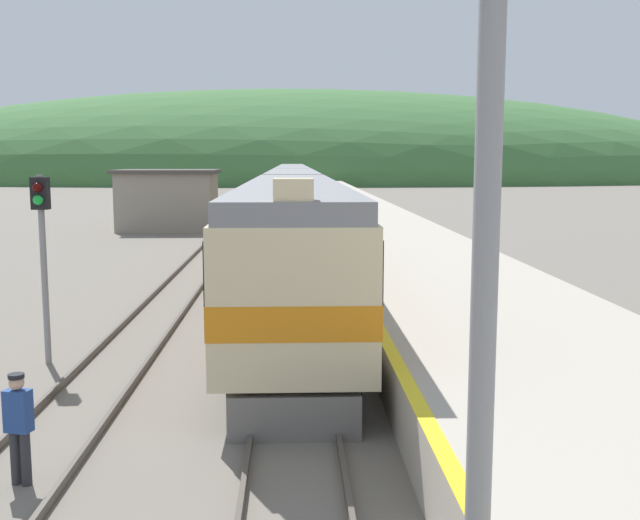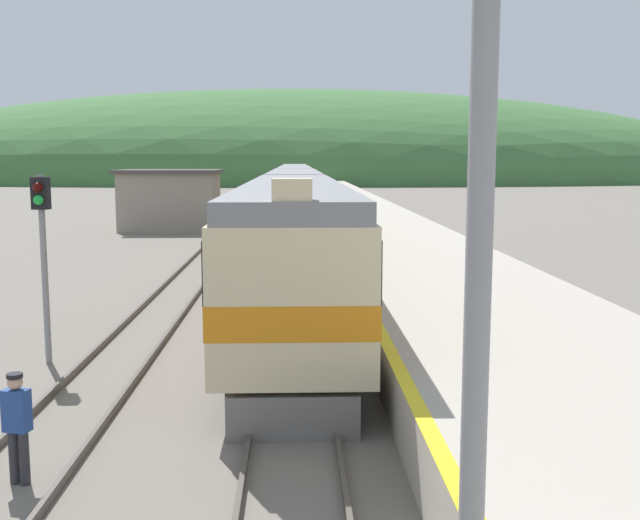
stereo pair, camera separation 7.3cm
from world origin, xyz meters
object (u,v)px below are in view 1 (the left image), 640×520
at_px(signal_mast_main, 493,23).
at_px(track_worker, 19,423).
at_px(signal_post_siding, 42,230).
at_px(carriage_fourth, 292,180).
at_px(express_train_lead_car, 293,244).
at_px(carriage_second, 292,202).
at_px(carriage_third, 292,188).

xyz_separation_m(signal_mast_main, track_worker, (-5.29, 4.86, -4.64)).
bearing_deg(signal_post_siding, carriage_fourth, 85.40).
xyz_separation_m(express_train_lead_car, track_worker, (-3.89, -11.36, -1.24)).
bearing_deg(carriage_fourth, signal_post_siding, -94.60).
bearing_deg(carriage_second, signal_post_siding, -101.85).
relative_size(express_train_lead_car, carriage_fourth, 1.00).
relative_size(carriage_second, track_worker, 12.62).
bearing_deg(signal_mast_main, express_train_lead_car, 94.96).
relative_size(express_train_lead_car, carriage_second, 1.00).
height_order(carriage_fourth, signal_mast_main, signal_mast_main).
bearing_deg(signal_mast_main, carriage_fourth, 91.00).
xyz_separation_m(express_train_lead_car, signal_mast_main, (1.41, -16.22, 3.40)).
relative_size(carriage_second, carriage_fourth, 1.00).
distance_m(carriage_second, signal_mast_main, 37.95).
height_order(carriage_second, signal_post_siding, signal_post_siding).
distance_m(carriage_third, signal_post_siding, 48.16).
bearing_deg(signal_post_siding, carriage_second, 78.15).
xyz_separation_m(carriage_second, track_worker, (-3.89, -32.91, -1.22)).
bearing_deg(track_worker, express_train_lead_car, 71.12).
relative_size(express_train_lead_car, signal_post_siding, 4.80).
bearing_deg(signal_mast_main, carriage_third, 91.36).
distance_m(carriage_second, track_worker, 33.16).
height_order(express_train_lead_car, carriage_fourth, express_train_lead_car).
distance_m(express_train_lead_car, carriage_third, 42.88).
height_order(carriage_second, carriage_fourth, same).
relative_size(express_train_lead_car, signal_mast_main, 2.53).
bearing_deg(track_worker, carriage_fourth, 87.06).
relative_size(carriage_fourth, signal_mast_main, 2.54).
bearing_deg(signal_post_siding, express_train_lead_car, 41.67).
xyz_separation_m(carriage_second, carriage_fourth, (0.00, 42.68, 0.00)).
xyz_separation_m(express_train_lead_car, carriage_fourth, (0.00, 64.22, -0.01)).
bearing_deg(carriage_third, carriage_second, -90.00).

